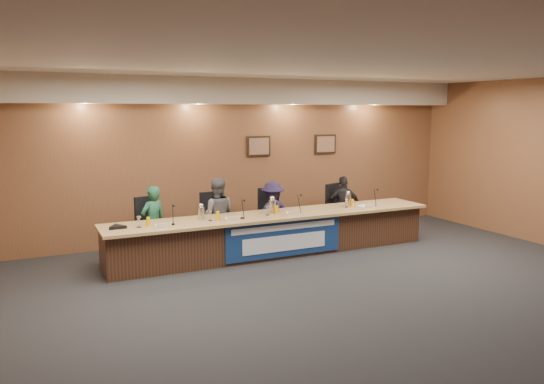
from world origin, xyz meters
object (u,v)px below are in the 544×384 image
Objects in this scene: dais_body at (274,235)px; banner at (285,238)px; panelist_a at (153,223)px; carafe_left at (201,213)px; panelist_c at (273,213)px; carafe_right at (348,200)px; office_chair_a at (152,231)px; office_chair_b at (215,225)px; office_chair_c at (270,220)px; carafe_mid at (272,206)px; panelist_d at (343,207)px; panelist_b at (217,215)px; speakerphone at (117,227)px; office_chair_d at (341,213)px.

banner is (0.00, -0.41, 0.03)m from dais_body.
carafe_left is at bearing 119.29° from panelist_a.
banner is at bearing -90.00° from dais_body.
panelist_c reaches higher than carafe_right.
panelist_a reaches higher than office_chair_a.
office_chair_b is at bearing 141.78° from dais_body.
office_chair_c is 1.91× the size of carafe_right.
carafe_left is 0.92× the size of carafe_mid.
banner is 1.07m from panelist_c.
carafe_mid reaches higher than office_chair_a.
panelist_a is 1.03× the size of panelist_d.
panelist_d is (3.92, 0.00, -0.02)m from panelist_a.
banner is at bearing -165.72° from carafe_right.
panelist_b is 0.23m from office_chair_b.
panelist_b reaches higher than panelist_c.
carafe_mid is at bearing 110.15° from dais_body.
carafe_mid is (2.03, -0.64, 0.39)m from office_chair_a.
panelist_c is 0.99× the size of panelist_d.
carafe_left reaches higher than banner.
carafe_left is (-1.36, 0.04, 0.51)m from dais_body.
speakerphone is at bearing 27.46° from panelist_d.
carafe_left is at bearing 161.61° from banner.
office_chair_b is at bearing 163.78° from carafe_right.
carafe_right is at bearing -18.36° from office_chair_b.
carafe_mid is 1.58m from carafe_right.
office_chair_c is at bearing 13.84° from speakerphone.
panelist_c is 4.94× the size of carafe_right.
panelist_b is 2.86× the size of office_chair_a.
office_chair_b is (1.17, 0.10, -0.17)m from panelist_a.
banner reaches higher than office_chair_a.
panelist_c is at bearing 12.04° from speakerphone.
carafe_left is 2.92m from carafe_right.
banner is at bearing -87.72° from carafe_mid.
panelist_a is 2.70× the size of office_chair_d.
panelist_a is 0.97m from speakerphone.
panelist_d is at bearing 9.76° from carafe_left.
office_chair_a is 1.00× the size of office_chair_d.
office_chair_a is (-2.05, 0.69, 0.13)m from dais_body.
panelist_a is 5.86× the size of carafe_left.
panelist_b is 1.03m from carafe_mid.
dais_body is 2.73× the size of banner.
office_chair_c is 1.54m from carafe_right.
carafe_right is at bearing 148.47° from panelist_a.
office_chair_b is 2.57m from carafe_right.
panelist_b is 1.11× the size of panelist_c.
panelist_c reaches higher than office_chair_b.
carafe_left is (-0.48, -0.65, 0.38)m from office_chair_b.
speakerphone is (-3.02, -0.64, 0.15)m from panelist_c.
office_chair_d is (3.92, 0.10, -0.17)m from panelist_a.
panelist_d is at bearing -179.16° from panelist_c.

